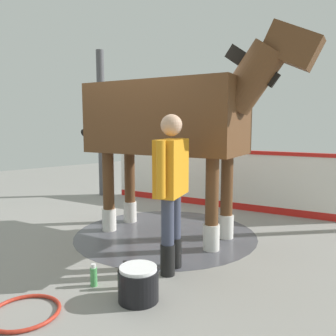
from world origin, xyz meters
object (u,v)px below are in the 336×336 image
(horse, at_px, (173,121))
(hose_coil, at_px, (24,312))
(bottle_shampoo, at_px, (125,276))
(handler, at_px, (171,183))
(bottle_spray, at_px, (94,276))
(wash_bucket, at_px, (138,284))

(horse, xyz_separation_m, hose_coil, (-0.68, 2.24, -1.55))
(bottle_shampoo, bearing_deg, horse, -58.18)
(handler, bearing_deg, hose_coil, 55.94)
(bottle_spray, bearing_deg, handler, -106.49)
(horse, height_order, hose_coil, horse)
(wash_bucket, relative_size, bottle_spray, 1.63)
(horse, distance_m, hose_coil, 2.80)
(horse, xyz_separation_m, bottle_spray, (-0.62, 1.57, -1.46))
(horse, bearing_deg, hose_coil, -91.93)
(horse, bearing_deg, handler, -61.82)
(wash_bucket, xyz_separation_m, hose_coil, (0.43, 0.83, -0.13))
(bottle_shampoo, height_order, bottle_spray, bottle_shampoo)
(horse, bearing_deg, bottle_spray, -87.43)
(horse, relative_size, bottle_shampoo, 12.55)
(bottle_shampoo, bearing_deg, bottle_spray, 40.51)
(handler, distance_m, bottle_spray, 1.16)
(handler, distance_m, hose_coil, 1.72)
(bottle_shampoo, bearing_deg, hose_coil, 79.07)
(bottle_shampoo, distance_m, hose_coil, 0.89)
(bottle_spray, bearing_deg, hose_coil, 95.60)
(bottle_spray, height_order, hose_coil, bottle_spray)
(handler, relative_size, wash_bucket, 4.58)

